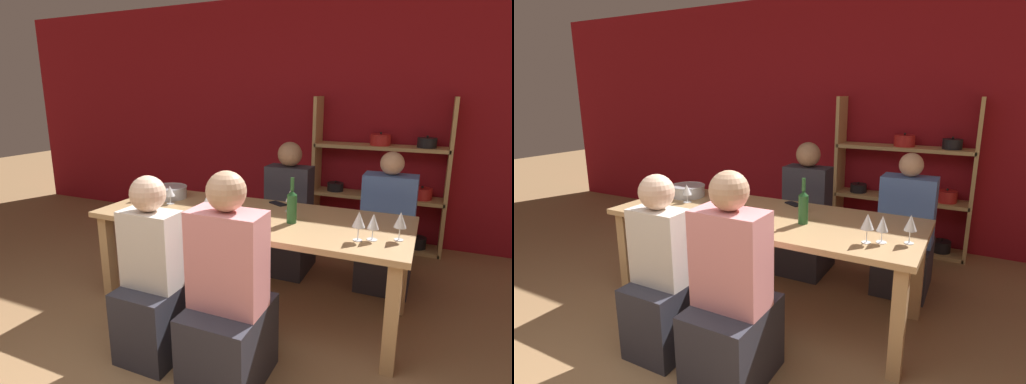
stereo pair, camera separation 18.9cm
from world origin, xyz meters
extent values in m
cube|color=maroon|center=(0.00, 3.83, 1.35)|extent=(8.80, 0.06, 2.70)
cube|color=tan|center=(0.07, 3.63, 0.80)|extent=(0.04, 0.30, 1.60)
cube|color=tan|center=(1.42, 3.63, 0.80)|extent=(0.04, 0.30, 1.60)
cube|color=tan|center=(0.75, 3.63, 0.02)|extent=(1.35, 0.30, 0.04)
cylinder|color=#E0561E|center=(0.30, 3.63, 0.10)|extent=(0.24, 0.24, 0.13)
sphere|color=black|center=(0.30, 3.63, 0.18)|extent=(0.02, 0.02, 0.02)
cylinder|color=#E0561E|center=(0.75, 3.63, 0.09)|extent=(0.23, 0.23, 0.12)
sphere|color=black|center=(0.75, 3.63, 0.17)|extent=(0.02, 0.02, 0.02)
cylinder|color=black|center=(1.20, 3.63, 0.09)|extent=(0.18, 0.18, 0.12)
sphere|color=black|center=(1.20, 3.63, 0.16)|extent=(0.02, 0.02, 0.02)
cube|color=tan|center=(0.75, 3.63, 0.55)|extent=(1.35, 0.30, 0.04)
cylinder|color=black|center=(0.30, 3.63, 0.61)|extent=(0.18, 0.18, 0.09)
sphere|color=black|center=(0.30, 3.63, 0.67)|extent=(0.02, 0.02, 0.02)
cylinder|color=black|center=(0.75, 3.63, 0.63)|extent=(0.23, 0.23, 0.12)
sphere|color=black|center=(0.75, 3.63, 0.70)|extent=(0.02, 0.02, 0.02)
cylinder|color=red|center=(1.20, 3.63, 0.63)|extent=(0.20, 0.20, 0.12)
sphere|color=black|center=(1.20, 3.63, 0.70)|extent=(0.02, 0.02, 0.02)
cube|color=tan|center=(0.75, 3.63, 1.08)|extent=(1.35, 0.30, 0.04)
cylinder|color=red|center=(0.75, 3.63, 1.16)|extent=(0.21, 0.21, 0.12)
sphere|color=black|center=(0.75, 3.63, 1.23)|extent=(0.02, 0.02, 0.02)
cylinder|color=black|center=(1.20, 3.63, 1.15)|extent=(0.19, 0.19, 0.10)
sphere|color=black|center=(1.20, 3.63, 1.21)|extent=(0.02, 0.02, 0.02)
cube|color=tan|center=(0.06, 1.88, 0.73)|extent=(2.31, 0.90, 0.04)
cube|color=tan|center=(-1.01, 1.51, 0.36)|extent=(0.08, 0.08, 0.71)
cube|color=tan|center=(1.14, 1.51, 0.36)|extent=(0.08, 0.08, 0.71)
cube|color=tan|center=(-1.01, 2.25, 0.36)|extent=(0.08, 0.08, 0.71)
cube|color=tan|center=(1.14, 2.25, 0.36)|extent=(0.08, 0.08, 0.71)
cylinder|color=#B7BABC|center=(-0.78, 2.04, 0.80)|extent=(0.29, 0.29, 0.10)
torus|color=#B7BABC|center=(-0.78, 2.04, 0.85)|extent=(0.30, 0.30, 0.01)
cylinder|color=#1E4C23|center=(0.41, 1.82, 0.85)|extent=(0.07, 0.07, 0.20)
cone|color=#1E4C23|center=(0.41, 1.82, 0.97)|extent=(0.07, 0.07, 0.03)
cylinder|color=#1E4C23|center=(0.41, 1.82, 1.03)|extent=(0.03, 0.03, 0.09)
cylinder|color=white|center=(-0.39, 2.11, 0.76)|extent=(0.06, 0.06, 0.00)
cylinder|color=white|center=(-0.39, 2.11, 0.80)|extent=(0.01, 0.01, 0.09)
cone|color=white|center=(-0.39, 2.11, 0.89)|extent=(0.07, 0.07, 0.10)
cylinder|color=maroon|center=(-0.39, 2.11, 0.87)|extent=(0.04, 0.04, 0.04)
cylinder|color=white|center=(-0.24, 1.76, 0.76)|extent=(0.06, 0.06, 0.00)
cylinder|color=white|center=(-0.24, 1.76, 0.79)|extent=(0.01, 0.01, 0.06)
cone|color=white|center=(-0.24, 1.76, 0.86)|extent=(0.07, 0.07, 0.08)
cylinder|color=white|center=(-0.47, 2.22, 0.76)|extent=(0.06, 0.06, 0.00)
cylinder|color=white|center=(-0.47, 2.22, 0.79)|extent=(0.01, 0.01, 0.07)
cone|color=white|center=(-0.47, 2.22, 0.88)|extent=(0.08, 0.08, 0.09)
cylinder|color=beige|center=(-0.47, 2.22, 0.85)|extent=(0.04, 0.04, 0.04)
cylinder|color=white|center=(0.97, 1.71, 0.76)|extent=(0.06, 0.06, 0.00)
cylinder|color=white|center=(0.97, 1.71, 0.79)|extent=(0.01, 0.01, 0.07)
cone|color=white|center=(0.97, 1.71, 0.87)|extent=(0.07, 0.07, 0.10)
cylinder|color=beige|center=(0.97, 1.71, 0.85)|extent=(0.04, 0.04, 0.04)
cylinder|color=white|center=(1.12, 1.77, 0.76)|extent=(0.06, 0.06, 0.00)
cylinder|color=white|center=(1.12, 1.77, 0.80)|extent=(0.01, 0.01, 0.08)
cone|color=white|center=(1.12, 1.77, 0.88)|extent=(0.08, 0.08, 0.10)
cylinder|color=beige|center=(1.12, 1.77, 0.86)|extent=(0.04, 0.04, 0.04)
cylinder|color=white|center=(0.89, 1.66, 0.76)|extent=(0.06, 0.06, 0.00)
cylinder|color=white|center=(0.89, 1.66, 0.80)|extent=(0.01, 0.01, 0.08)
cone|color=white|center=(0.89, 1.66, 0.89)|extent=(0.08, 0.08, 0.10)
cylinder|color=beige|center=(0.89, 1.66, 0.86)|extent=(0.04, 0.04, 0.04)
cylinder|color=white|center=(0.30, 2.08, 0.76)|extent=(0.07, 0.07, 0.00)
cylinder|color=white|center=(0.30, 2.08, 0.79)|extent=(0.01, 0.01, 0.07)
cone|color=white|center=(0.30, 2.08, 0.87)|extent=(0.07, 0.07, 0.09)
cylinder|color=white|center=(-0.66, 1.88, 0.76)|extent=(0.07, 0.07, 0.00)
cylinder|color=white|center=(-0.66, 1.88, 0.79)|extent=(0.01, 0.01, 0.06)
cone|color=white|center=(-0.66, 1.88, 0.86)|extent=(0.08, 0.08, 0.08)
cylinder|color=beige|center=(-0.66, 1.88, 0.84)|extent=(0.04, 0.04, 0.03)
cylinder|color=white|center=(-0.94, 1.88, 0.76)|extent=(0.07, 0.07, 0.00)
cylinder|color=white|center=(-0.94, 1.88, 0.80)|extent=(0.01, 0.01, 0.08)
cone|color=white|center=(-0.94, 1.88, 0.88)|extent=(0.07, 0.07, 0.07)
cylinder|color=beige|center=(-0.94, 1.88, 0.86)|extent=(0.04, 0.04, 0.03)
cube|color=black|center=(0.15, 2.23, 0.76)|extent=(0.16, 0.14, 0.01)
cube|color=#2D2D38|center=(-0.24, 1.11, 0.24)|extent=(0.36, 0.45, 0.47)
cube|color=silver|center=(-0.24, 1.11, 0.71)|extent=(0.36, 0.20, 0.48)
sphere|color=beige|center=(-0.24, 1.11, 1.06)|extent=(0.22, 0.22, 0.22)
cube|color=#2D2D38|center=(0.10, 2.64, 0.24)|extent=(0.41, 0.51, 0.48)
cube|color=#2D2D38|center=(0.10, 2.64, 0.74)|extent=(0.41, 0.22, 0.52)
sphere|color=#9E7556|center=(0.10, 2.64, 1.10)|extent=(0.22, 0.22, 0.22)
cube|color=#2D2D38|center=(0.30, 1.07, 0.24)|extent=(0.41, 0.52, 0.47)
cube|color=pink|center=(0.30, 1.07, 0.75)|extent=(0.41, 0.23, 0.56)
sphere|color=tan|center=(0.30, 1.07, 1.14)|extent=(0.22, 0.22, 0.22)
cube|color=#2D2D38|center=(0.97, 2.70, 0.21)|extent=(0.43, 0.54, 0.42)
cube|color=#4C70B7|center=(0.97, 2.70, 0.70)|extent=(0.43, 0.24, 0.56)
sphere|color=tan|center=(0.97, 2.70, 1.07)|extent=(0.19, 0.19, 0.19)
camera|label=1|loc=(1.27, -0.70, 1.63)|focal=28.00mm
camera|label=2|loc=(1.44, -0.62, 1.63)|focal=28.00mm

